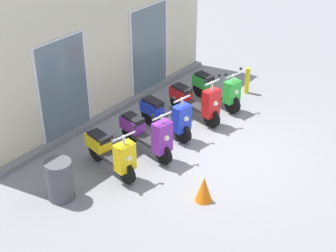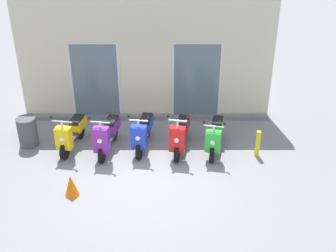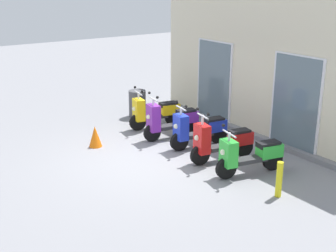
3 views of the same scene
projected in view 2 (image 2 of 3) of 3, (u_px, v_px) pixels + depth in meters
The scene contains 10 objects.
ground_plane at pixel (141, 178), 10.22m from camera, with size 40.00×40.00×0.00m, color gray.
storefront_facade at pixel (146, 58), 12.16m from camera, with size 7.15×0.50×3.75m.
scooter_yellow at pixel (71, 133), 11.15m from camera, with size 0.66×1.49×1.17m.
scooter_purple at pixel (107, 135), 11.00m from camera, with size 0.63×1.53×1.24m.
scooter_blue at pixel (143, 132), 11.19m from camera, with size 0.60×1.55×1.19m.
scooter_red at pixel (180, 134), 11.09m from camera, with size 0.63×1.59×1.25m.
scooter_green at pixel (215, 135), 11.10m from camera, with size 0.69×1.58×1.11m.
traffic_cone at pixel (71, 186), 9.52m from camera, with size 0.32×0.32×0.52m, color orange.
curb_bollard at pixel (258, 144), 10.90m from camera, with size 0.12×0.12×0.70m, color yellow.
trash_bin at pixel (28, 132), 11.33m from camera, with size 0.50×0.50×0.79m, color #4C4C51.
Camera 2 is at (0.63, -8.35, 6.01)m, focal length 46.37 mm.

